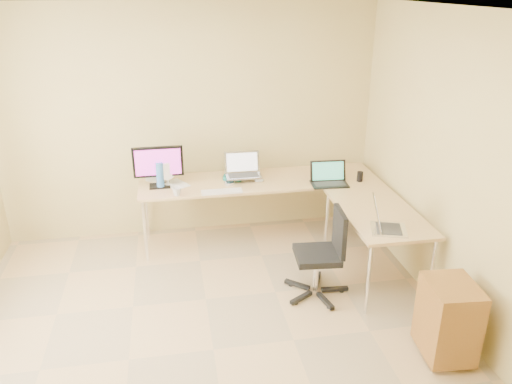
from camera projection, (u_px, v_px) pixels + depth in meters
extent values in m
plane|color=tan|center=(213.00, 350.00, 4.13)|extent=(4.50, 4.50, 0.00)
plane|color=white|center=(200.00, 11.00, 3.13)|extent=(4.50, 4.50, 0.00)
plane|color=tan|center=(190.00, 123.00, 5.68)|extent=(4.50, 0.00, 4.50)
plane|color=tan|center=(475.00, 185.00, 3.97)|extent=(0.00, 4.50, 4.50)
cube|color=tan|center=(260.00, 209.00, 5.79)|extent=(2.65, 0.70, 0.73)
cube|color=tan|center=(374.00, 243.00, 5.04)|extent=(0.70, 1.30, 0.73)
cube|color=black|center=(158.00, 167.00, 5.37)|extent=(0.53, 0.17, 0.45)
cube|color=#106863|center=(234.00, 175.00, 5.72)|extent=(0.28, 0.33, 0.05)
cube|color=#9C9DA7|center=(243.00, 165.00, 5.57)|extent=(0.39, 0.30, 0.25)
cube|color=black|center=(330.00, 174.00, 5.46)|extent=(0.41, 0.31, 0.25)
cube|color=silver|center=(222.00, 192.00, 5.30)|extent=(0.43, 0.12, 0.02)
ellipsoid|color=white|center=(259.00, 180.00, 5.58)|extent=(0.12, 0.09, 0.04)
imported|color=silver|center=(177.00, 192.00, 5.21)|extent=(0.10, 0.10, 0.09)
cylinder|color=silver|center=(229.00, 183.00, 5.51)|extent=(0.12, 0.12, 0.03)
cylinder|color=#3570B6|center=(160.00, 175.00, 5.37)|extent=(0.10, 0.10, 0.28)
cube|color=silver|center=(176.00, 184.00, 5.51)|extent=(0.31, 0.35, 0.01)
cube|color=beige|center=(157.00, 176.00, 5.63)|extent=(0.24, 0.22, 0.07)
cylinder|color=white|center=(167.00, 175.00, 5.44)|extent=(0.25, 0.25, 0.25)
cylinder|color=black|center=(360.00, 177.00, 5.58)|extent=(0.08, 0.08, 0.11)
cube|color=silver|center=(390.00, 218.00, 4.45)|extent=(0.43, 0.38, 0.24)
cube|color=black|center=(317.00, 247.00, 4.69)|extent=(0.56, 0.56, 0.87)
cube|color=#A36732|center=(448.00, 319.00, 3.92)|extent=(0.39, 0.47, 0.62)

